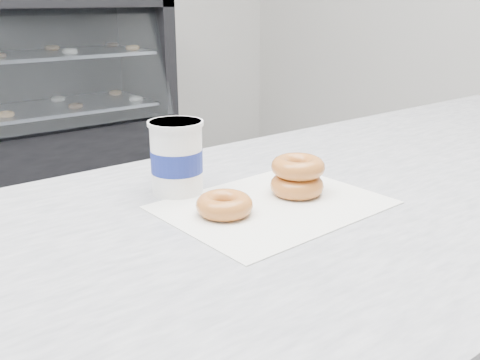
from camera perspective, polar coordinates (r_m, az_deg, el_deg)
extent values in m
cube|color=#BBBBC0|center=(0.87, 6.15, -3.91)|extent=(3.06, 0.76, 0.04)
cube|color=black|center=(3.72, -10.20, 13.21)|extent=(0.08, 0.70, 0.75)
cube|color=silver|center=(0.86, 3.57, -2.66)|extent=(0.35, 0.27, 0.00)
torus|color=#CB7A38|center=(0.81, -1.68, -2.65)|extent=(0.10, 0.10, 0.03)
torus|color=#CB7A38|center=(0.90, 6.09, -0.56)|extent=(0.09, 0.09, 0.03)
torus|color=#CB7A38|center=(0.90, 6.21, 1.43)|extent=(0.12, 0.12, 0.03)
cylinder|color=white|center=(0.90, -6.77, 2.40)|extent=(0.10, 0.10, 0.12)
cylinder|color=white|center=(0.89, -6.91, 6.04)|extent=(0.09, 0.09, 0.01)
cylinder|color=navy|center=(0.91, -6.75, 2.07)|extent=(0.10, 0.10, 0.04)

